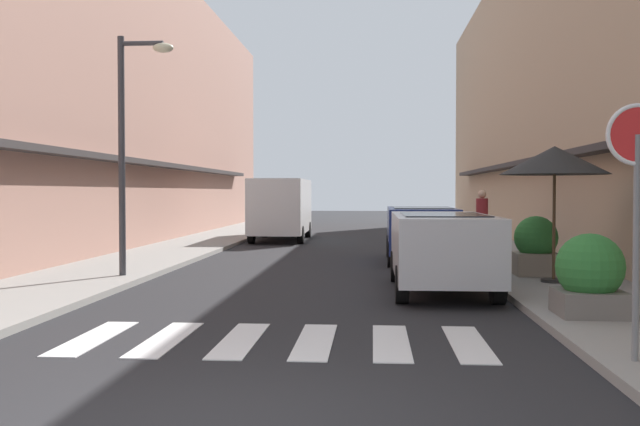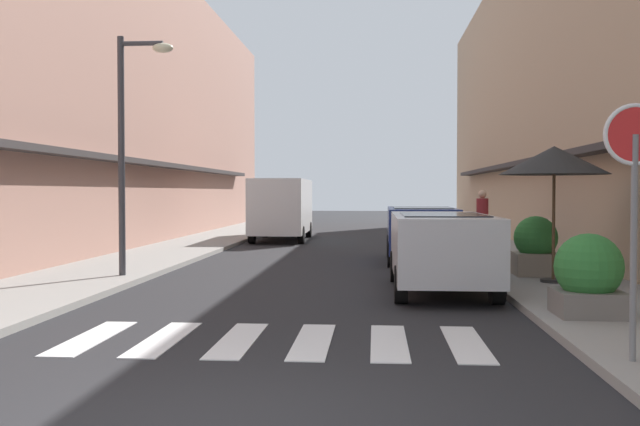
{
  "view_description": "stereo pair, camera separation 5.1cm",
  "coord_description": "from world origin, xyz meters",
  "px_view_note": "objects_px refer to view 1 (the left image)",
  "views": [
    {
      "loc": [
        1.19,
        -5.4,
        1.88
      ],
      "look_at": [
        -0.14,
        12.8,
        1.34
      ],
      "focal_mm": 40.45,
      "sensor_mm": 36.0,
      "label": 1
    },
    {
      "loc": [
        1.25,
        -5.39,
        1.88
      ],
      "look_at": [
        -0.14,
        12.8,
        1.34
      ],
      "focal_mm": 40.45,
      "sensor_mm": 36.0,
      "label": 2
    }
  ],
  "objects_px": {
    "parked_car_mid": "(421,228)",
    "planter_corner": "(590,276)",
    "parked_car_near": "(442,243)",
    "cafe_umbrella": "(555,161)",
    "round_street_sign": "(637,164)",
    "street_lamp": "(131,128)",
    "planter_midblock": "(536,247)",
    "pedestrian_walking_near": "(482,220)",
    "delivery_van": "(281,204)"
  },
  "relations": [
    {
      "from": "delivery_van",
      "to": "planter_midblock",
      "type": "relative_size",
      "value": 4.35
    },
    {
      "from": "street_lamp",
      "to": "cafe_umbrella",
      "type": "height_order",
      "value": "street_lamp"
    },
    {
      "from": "parked_car_near",
      "to": "parked_car_mid",
      "type": "relative_size",
      "value": 1.09
    },
    {
      "from": "street_lamp",
      "to": "pedestrian_walking_near",
      "type": "xyz_separation_m",
      "value": [
        8.2,
        6.19,
        -2.13
      ]
    },
    {
      "from": "planter_midblock",
      "to": "pedestrian_walking_near",
      "type": "xyz_separation_m",
      "value": [
        -0.3,
        5.52,
        0.36
      ]
    },
    {
      "from": "parked_car_near",
      "to": "round_street_sign",
      "type": "xyz_separation_m",
      "value": [
        1.44,
        -5.9,
        1.25
      ]
    },
    {
      "from": "pedestrian_walking_near",
      "to": "parked_car_near",
      "type": "bearing_deg",
      "value": -58.25
    },
    {
      "from": "parked_car_mid",
      "to": "planter_midblock",
      "type": "distance_m",
      "value": 4.38
    },
    {
      "from": "round_street_sign",
      "to": "cafe_umbrella",
      "type": "distance_m",
      "value": 6.66
    },
    {
      "from": "parked_car_mid",
      "to": "planter_corner",
      "type": "height_order",
      "value": "parked_car_mid"
    },
    {
      "from": "parked_car_near",
      "to": "street_lamp",
      "type": "distance_m",
      "value": 6.86
    },
    {
      "from": "parked_car_mid",
      "to": "planter_midblock",
      "type": "xyz_separation_m",
      "value": [
        2.15,
        -3.81,
        -0.2
      ]
    },
    {
      "from": "round_street_sign",
      "to": "pedestrian_walking_near",
      "type": "height_order",
      "value": "round_street_sign"
    },
    {
      "from": "street_lamp",
      "to": "cafe_umbrella",
      "type": "bearing_deg",
      "value": -3.5
    },
    {
      "from": "cafe_umbrella",
      "to": "street_lamp",
      "type": "bearing_deg",
      "value": 176.5
    },
    {
      "from": "parked_car_mid",
      "to": "pedestrian_walking_near",
      "type": "relative_size",
      "value": 2.27
    },
    {
      "from": "planter_corner",
      "to": "planter_midblock",
      "type": "relative_size",
      "value": 0.94
    },
    {
      "from": "planter_midblock",
      "to": "street_lamp",
      "type": "bearing_deg",
      "value": -175.49
    },
    {
      "from": "delivery_van",
      "to": "pedestrian_walking_near",
      "type": "relative_size",
      "value": 3.01
    },
    {
      "from": "delivery_van",
      "to": "cafe_umbrella",
      "type": "distance_m",
      "value": 15.1
    },
    {
      "from": "planter_midblock",
      "to": "cafe_umbrella",
      "type": "bearing_deg",
      "value": -86.4
    },
    {
      "from": "planter_corner",
      "to": "parked_car_mid",
      "type": "bearing_deg",
      "value": 101.5
    },
    {
      "from": "parked_car_near",
      "to": "pedestrian_walking_near",
      "type": "height_order",
      "value": "pedestrian_walking_near"
    },
    {
      "from": "parked_car_near",
      "to": "planter_corner",
      "type": "height_order",
      "value": "parked_car_near"
    },
    {
      "from": "cafe_umbrella",
      "to": "parked_car_mid",
      "type": "bearing_deg",
      "value": 114.01
    },
    {
      "from": "delivery_van",
      "to": "planter_corner",
      "type": "xyz_separation_m",
      "value": [
        6.61,
        -17.14,
        -0.73
      ]
    },
    {
      "from": "round_street_sign",
      "to": "planter_midblock",
      "type": "distance_m",
      "value": 7.96
    },
    {
      "from": "street_lamp",
      "to": "planter_midblock",
      "type": "height_order",
      "value": "street_lamp"
    },
    {
      "from": "pedestrian_walking_near",
      "to": "planter_midblock",
      "type": "bearing_deg",
      "value": -41.1
    },
    {
      "from": "parked_car_near",
      "to": "delivery_van",
      "type": "distance_m",
      "value": 14.83
    },
    {
      "from": "parked_car_near",
      "to": "pedestrian_walking_near",
      "type": "bearing_deg",
      "value": 75.99
    },
    {
      "from": "parked_car_mid",
      "to": "pedestrian_walking_near",
      "type": "distance_m",
      "value": 2.52
    },
    {
      "from": "planter_midblock",
      "to": "pedestrian_walking_near",
      "type": "distance_m",
      "value": 5.53
    },
    {
      "from": "parked_car_mid",
      "to": "pedestrian_walking_near",
      "type": "height_order",
      "value": "pedestrian_walking_near"
    },
    {
      "from": "cafe_umbrella",
      "to": "planter_corner",
      "type": "distance_m",
      "value": 4.24
    },
    {
      "from": "pedestrian_walking_near",
      "to": "cafe_umbrella",
      "type": "bearing_deg",
      "value": -41.01
    },
    {
      "from": "parked_car_mid",
      "to": "round_street_sign",
      "type": "bearing_deg",
      "value": -82.93
    },
    {
      "from": "cafe_umbrella",
      "to": "planter_corner",
      "type": "height_order",
      "value": "cafe_umbrella"
    },
    {
      "from": "cafe_umbrella",
      "to": "planter_corner",
      "type": "bearing_deg",
      "value": -96.48
    },
    {
      "from": "pedestrian_walking_near",
      "to": "round_street_sign",
      "type": "bearing_deg",
      "value": -46.0
    },
    {
      "from": "planter_corner",
      "to": "pedestrian_walking_near",
      "type": "height_order",
      "value": "pedestrian_walking_near"
    },
    {
      "from": "parked_car_mid",
      "to": "cafe_umbrella",
      "type": "bearing_deg",
      "value": -65.99
    },
    {
      "from": "round_street_sign",
      "to": "cafe_umbrella",
      "type": "xyz_separation_m",
      "value": [
        0.79,
        6.6,
        0.3
      ]
    },
    {
      "from": "round_street_sign",
      "to": "cafe_umbrella",
      "type": "bearing_deg",
      "value": 83.19
    },
    {
      "from": "parked_car_near",
      "to": "planter_corner",
      "type": "xyz_separation_m",
      "value": [
        1.79,
        -3.12,
        -0.24
      ]
    },
    {
      "from": "delivery_van",
      "to": "planter_midblock",
      "type": "xyz_separation_m",
      "value": [
        6.96,
        -12.12,
        -0.68
      ]
    },
    {
      "from": "parked_car_near",
      "to": "cafe_umbrella",
      "type": "height_order",
      "value": "cafe_umbrella"
    },
    {
      "from": "delivery_van",
      "to": "planter_midblock",
      "type": "height_order",
      "value": "delivery_van"
    },
    {
      "from": "parked_car_mid",
      "to": "delivery_van",
      "type": "bearing_deg",
      "value": 120.06
    },
    {
      "from": "round_street_sign",
      "to": "cafe_umbrella",
      "type": "relative_size",
      "value": 1.01
    }
  ]
}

